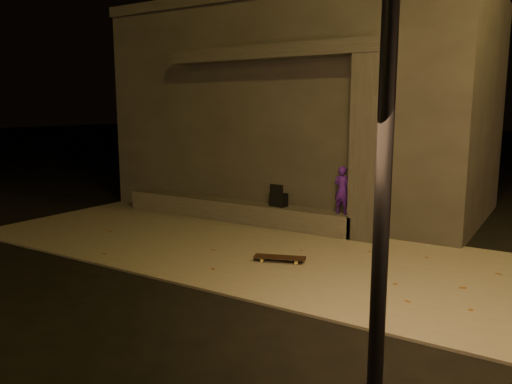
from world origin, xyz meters
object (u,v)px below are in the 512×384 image
Objects in this scene: backpack at (279,199)px; skateboarder at (342,190)px; skateboard at (280,257)px; column at (367,149)px.

skateboarder is at bearing 3.74° from backpack.
column is at bearing 53.63° from skateboard.
column is at bearing -172.80° from skateboarder.
skateboarder is 1.51m from backpack.
skateboarder is at bearing 65.87° from skateboard.
skateboard is (-0.17, -2.25, -0.86)m from skateboarder.
column reaches higher than skateboard.
backpack is at bearing 100.30° from skateboard.
column reaches higher than backpack.
backpack is at bearing 180.00° from column.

